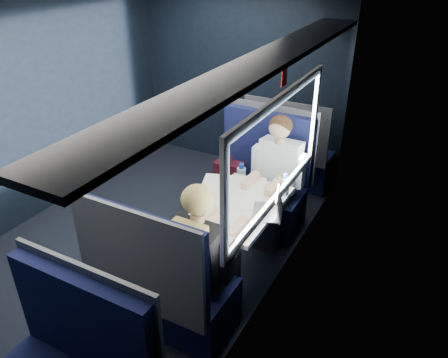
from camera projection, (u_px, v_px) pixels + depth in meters
The scene contains 12 objects.
ground at pixel (148, 240), 4.55m from camera, with size 2.80×4.20×0.01m, color black.
room_shell at pixel (136, 104), 3.83m from camera, with size 3.00×4.40×2.40m.
table at pixel (237, 211), 3.81m from camera, with size 0.62×1.00×0.74m.
seat_bay_near at pixel (257, 187), 4.68m from camera, with size 1.04×0.62×1.26m.
seat_bay_far at pixel (164, 288), 3.32m from camera, with size 1.04×0.62×1.26m.
seat_row_front at pixel (289, 155), 5.39m from camera, with size 1.04×0.51×1.16m.
man at pixel (275, 174), 4.29m from camera, with size 0.53×0.56×1.32m.
woman at pixel (202, 252), 3.20m from camera, with size 0.53×0.56×1.32m.
papers at pixel (229, 198), 3.84m from camera, with size 0.59×0.85×0.01m, color white.
laptop at pixel (272, 208), 3.59m from camera, with size 0.31×0.36×0.23m.
bottle_small at pixel (284, 186), 3.85m from camera, with size 0.06×0.06×0.21m.
cup at pixel (286, 189), 3.91m from camera, with size 0.06×0.06×0.08m, color white.
Camera 1 is at (2.44, -2.88, 2.74)m, focal length 35.00 mm.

